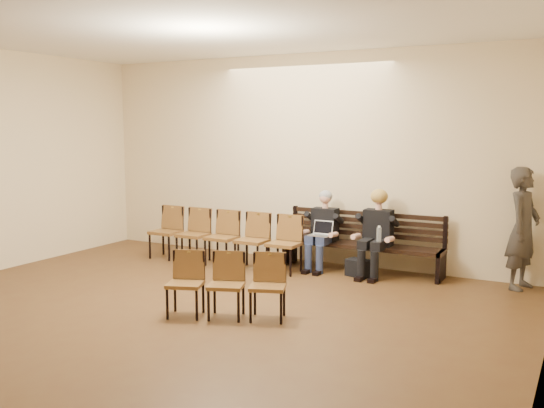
{
  "coord_description": "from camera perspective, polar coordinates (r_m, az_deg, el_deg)",
  "views": [
    {
      "loc": [
        4.34,
        -4.33,
        2.3
      ],
      "look_at": [
        -0.14,
        4.05,
        1.07
      ],
      "focal_mm": 40.0,
      "sensor_mm": 36.0,
      "label": 1
    }
  ],
  "objects": [
    {
      "name": "seated_man",
      "position": [
        9.79,
        4.78,
        -2.64
      ],
      "size": [
        0.5,
        0.7,
        1.21
      ],
      "primitive_type": null,
      "color": "black",
      "rests_on": "ground"
    },
    {
      "name": "water_bottle",
      "position": [
        9.22,
        10.02,
        -3.56
      ],
      "size": [
        0.08,
        0.08,
        0.24
      ],
      "primitive_type": "cylinder",
      "rotation": [
        0.0,
        0.0,
        0.06
      ],
      "color": "silver",
      "rests_on": "bench"
    },
    {
      "name": "passerby",
      "position": [
        9.21,
        22.61,
        -1.33
      ],
      "size": [
        0.65,
        0.83,
        2.0
      ],
      "primitive_type": "imported",
      "rotation": [
        0.0,
        0.0,
        1.31
      ],
      "color": "#35302C",
      "rests_on": "ground"
    },
    {
      "name": "ground",
      "position": [
        6.54,
        -16.31,
        -13.51
      ],
      "size": [
        10.0,
        10.0,
        0.0
      ],
      "primitive_type": "plane",
      "color": "#52381C",
      "rests_on": "ground"
    },
    {
      "name": "room_walls",
      "position": [
        6.71,
        -12.34,
        9.23
      ],
      "size": [
        8.02,
        10.01,
        3.51
      ],
      "color": "beige",
      "rests_on": "ground"
    },
    {
      "name": "laptop",
      "position": [
        9.6,
        4.52,
        -3.05
      ],
      "size": [
        0.35,
        0.29,
        0.24
      ],
      "primitive_type": "cube",
      "rotation": [
        0.0,
        0.0,
        0.12
      ],
      "color": "silver",
      "rests_on": "bench"
    },
    {
      "name": "chair_row_back",
      "position": [
        7.35,
        -4.34,
        -7.67
      ],
      "size": [
        1.48,
        0.9,
        0.79
      ],
      "primitive_type": "cube",
      "rotation": [
        0.0,
        0.0,
        0.36
      ],
      "color": "brown",
      "rests_on": "ground"
    },
    {
      "name": "bag",
      "position": [
        9.46,
        8.16,
        -5.97
      ],
      "size": [
        0.41,
        0.33,
        0.26
      ],
      "primitive_type": "cube",
      "rotation": [
        0.0,
        0.0,
        -0.27
      ],
      "color": "black",
      "rests_on": "ground"
    },
    {
      "name": "seated_woman",
      "position": [
        9.47,
        9.77,
        -2.95
      ],
      "size": [
        0.53,
        0.74,
        1.24
      ],
      "primitive_type": null,
      "color": "black",
      "rests_on": "ground"
    },
    {
      "name": "bench",
      "position": [
        9.75,
        8.36,
        -5.0
      ],
      "size": [
        2.6,
        0.9,
        0.45
      ],
      "primitive_type": "cube",
      "color": "black",
      "rests_on": "ground"
    },
    {
      "name": "chair_row_front",
      "position": [
        10.09,
        -4.76,
        -3.19
      ],
      "size": [
        2.8,
        0.5,
        0.91
      ],
      "primitive_type": "cube",
      "rotation": [
        0.0,
        0.0,
        0.0
      ],
      "color": "brown",
      "rests_on": "ground"
    }
  ]
}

